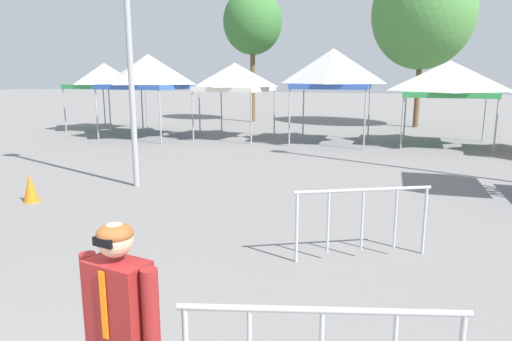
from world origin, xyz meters
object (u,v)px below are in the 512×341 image
at_px(canopy_tent_behind_center, 235,77).
at_px(person_foreground, 121,329).
at_px(tree_behind_tents_left, 423,13).
at_px(canopy_tent_far_right, 105,76).
at_px(canopy_tent_left_of_center, 449,79).
at_px(crowd_barrier_mid_lot, 363,209).
at_px(tree_behind_tents_right, 253,22).
at_px(canopy_tent_center, 333,69).
at_px(traffic_cone_near_barrier, 30,188).
at_px(canopy_tent_behind_right, 148,72).

height_order(canopy_tent_behind_center, person_foreground, canopy_tent_behind_center).
bearing_deg(tree_behind_tents_left, canopy_tent_far_right, -156.13).
bearing_deg(canopy_tent_far_right, canopy_tent_left_of_center, 0.15).
height_order(tree_behind_tents_left, crowd_barrier_mid_lot, tree_behind_tents_left).
distance_m(canopy_tent_far_right, tree_behind_tents_right, 8.81).
bearing_deg(canopy_tent_center, crowd_barrier_mid_lot, -77.76).
xyz_separation_m(person_foreground, tree_behind_tents_right, (-7.26, 23.14, 4.56)).
distance_m(canopy_tent_behind_center, traffic_cone_near_barrier, 11.10).
xyz_separation_m(canopy_tent_center, person_foreground, (1.43, -16.07, -1.89)).
distance_m(canopy_tent_left_of_center, traffic_cone_near_barrier, 14.87).
height_order(canopy_tent_far_right, canopy_tent_left_of_center, canopy_tent_far_right).
xyz_separation_m(person_foreground, traffic_cone_near_barrier, (-5.98, 5.17, -0.73)).
xyz_separation_m(canopy_tent_behind_right, crowd_barrier_mid_lot, (10.33, -10.90, -2.08)).
height_order(canopy_tent_behind_right, canopy_tent_left_of_center, canopy_tent_behind_right).
height_order(canopy_tent_center, crowd_barrier_mid_lot, canopy_tent_center).
bearing_deg(crowd_barrier_mid_lot, canopy_tent_behind_right, 133.47).
bearing_deg(traffic_cone_near_barrier, canopy_tent_behind_center, 87.67).
bearing_deg(tree_behind_tents_right, canopy_tent_behind_center, -76.46).
relative_size(person_foreground, traffic_cone_near_barrier, 2.89).
height_order(canopy_tent_left_of_center, traffic_cone_near_barrier, canopy_tent_left_of_center).
distance_m(tree_behind_tents_right, crowd_barrier_mid_lot, 21.14).
distance_m(canopy_tent_behind_center, person_foreground, 17.02).
height_order(canopy_tent_left_of_center, tree_behind_tents_left, tree_behind_tents_left).
relative_size(canopy_tent_far_right, tree_behind_tents_left, 0.38).
relative_size(canopy_tent_far_right, crowd_barrier_mid_lot, 1.73).
bearing_deg(canopy_tent_behind_center, crowd_barrier_mid_lot, -60.31).
distance_m(canopy_tent_far_right, person_foreground, 21.17).
bearing_deg(canopy_tent_behind_right, canopy_tent_far_right, 154.92).
relative_size(canopy_tent_behind_right, crowd_barrier_mid_lot, 1.90).
bearing_deg(canopy_tent_center, person_foreground, -84.93).
relative_size(tree_behind_tents_left, tree_behind_tents_right, 1.15).
distance_m(canopy_tent_far_right, canopy_tent_behind_center, 7.20).
relative_size(canopy_tent_center, traffic_cone_near_barrier, 6.01).
distance_m(tree_behind_tents_left, traffic_cone_near_barrier, 20.43).
distance_m(person_foreground, traffic_cone_near_barrier, 7.94).
height_order(canopy_tent_far_right, canopy_tent_behind_center, canopy_tent_far_right).
bearing_deg(crowd_barrier_mid_lot, tree_behind_tents_left, 88.01).
xyz_separation_m(canopy_tent_far_right, tree_behind_tents_right, (5.44, 6.27, 2.95)).
xyz_separation_m(canopy_tent_center, tree_behind_tents_right, (-5.83, 7.07, 2.66)).
bearing_deg(crowd_barrier_mid_lot, canopy_tent_far_right, 137.79).
bearing_deg(canopy_tent_left_of_center, person_foreground, -99.63).
xyz_separation_m(canopy_tent_behind_right, tree_behind_tents_left, (10.99, 8.03, 2.90)).
distance_m(canopy_tent_center, crowd_barrier_mid_lot, 12.20).
bearing_deg(canopy_tent_left_of_center, canopy_tent_behind_center, -174.00).
height_order(canopy_tent_left_of_center, person_foreground, canopy_tent_left_of_center).
bearing_deg(canopy_tent_left_of_center, crowd_barrier_mid_lot, -97.92).
relative_size(canopy_tent_behind_center, crowd_barrier_mid_lot, 1.70).
height_order(canopy_tent_far_right, canopy_tent_behind_right, canopy_tent_behind_right).
relative_size(canopy_tent_far_right, person_foreground, 1.82).
xyz_separation_m(tree_behind_tents_left, tree_behind_tents_right, (-9.03, -0.13, -0.14)).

